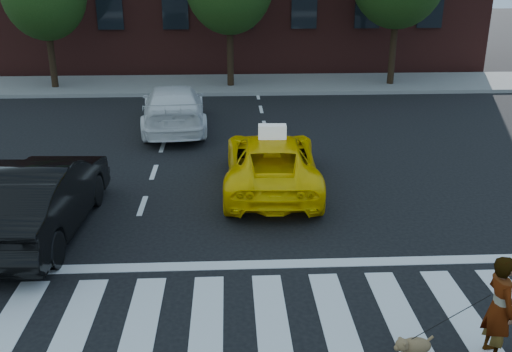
# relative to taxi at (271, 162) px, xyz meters

# --- Properties ---
(ground) EXTENTS (120.00, 120.00, 0.00)m
(ground) POSITION_rel_taxi_xyz_m (-1.40, -5.41, -0.66)
(ground) COLOR black
(ground) RESTS_ON ground
(crosswalk) EXTENTS (13.00, 2.40, 0.01)m
(crosswalk) POSITION_rel_taxi_xyz_m (-1.40, -5.41, -0.65)
(crosswalk) COLOR silver
(crosswalk) RESTS_ON ground
(stop_line) EXTENTS (12.00, 0.30, 0.01)m
(stop_line) POSITION_rel_taxi_xyz_m (-1.40, -3.81, -0.65)
(stop_line) COLOR silver
(stop_line) RESTS_ON ground
(sidewalk_far) EXTENTS (30.00, 4.00, 0.15)m
(sidewalk_far) POSITION_rel_taxi_xyz_m (-1.40, 12.09, -0.58)
(sidewalk_far) COLOR slate
(sidewalk_far) RESTS_ON ground
(taxi) EXTENTS (2.37, 4.80, 1.31)m
(taxi) POSITION_rel_taxi_xyz_m (0.00, 0.00, 0.00)
(taxi) COLOR yellow
(taxi) RESTS_ON ground
(black_sedan) EXTENTS (1.88, 4.84, 1.57)m
(black_sedan) POSITION_rel_taxi_xyz_m (-4.83, -2.26, 0.13)
(black_sedan) COLOR black
(black_sedan) RESTS_ON ground
(white_suv) EXTENTS (2.43, 5.11, 1.44)m
(white_suv) POSITION_rel_taxi_xyz_m (-2.80, 5.34, 0.06)
(white_suv) COLOR white
(white_suv) RESTS_ON ground
(woman) EXTENTS (0.42, 0.60, 1.56)m
(woman) POSITION_rel_taxi_xyz_m (2.63, -6.51, 0.12)
(woman) COLOR #999999
(woman) RESTS_ON ground
(dog) EXTENTS (0.61, 0.33, 0.35)m
(dog) POSITION_rel_taxi_xyz_m (1.48, -6.53, -0.45)
(dog) COLOR olive
(dog) RESTS_ON ground
(taxi_sign) EXTENTS (0.66, 0.31, 0.32)m
(taxi_sign) POSITION_rel_taxi_xyz_m (0.00, -0.20, 0.82)
(taxi_sign) COLOR white
(taxi_sign) RESTS_ON taxi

